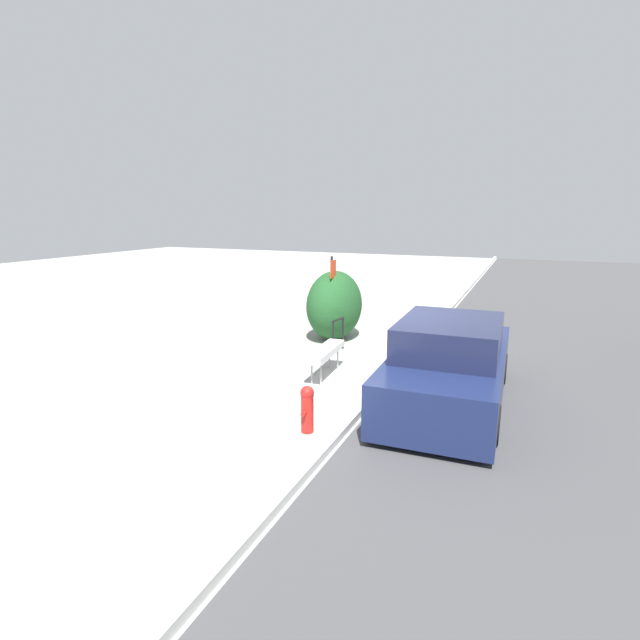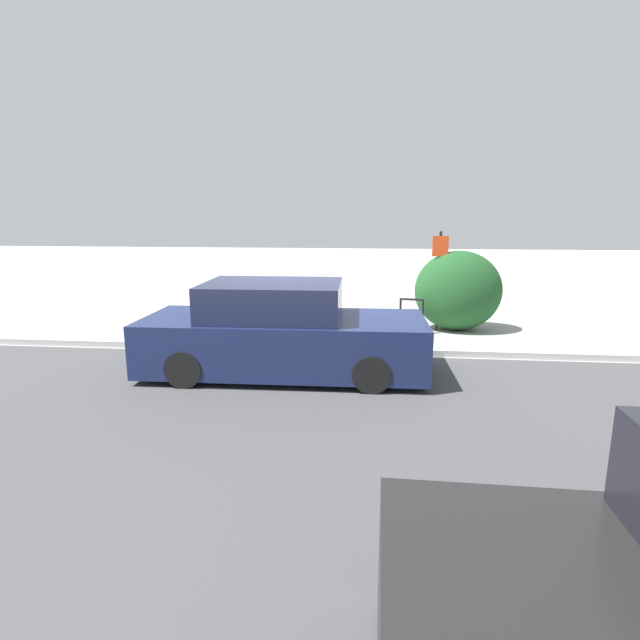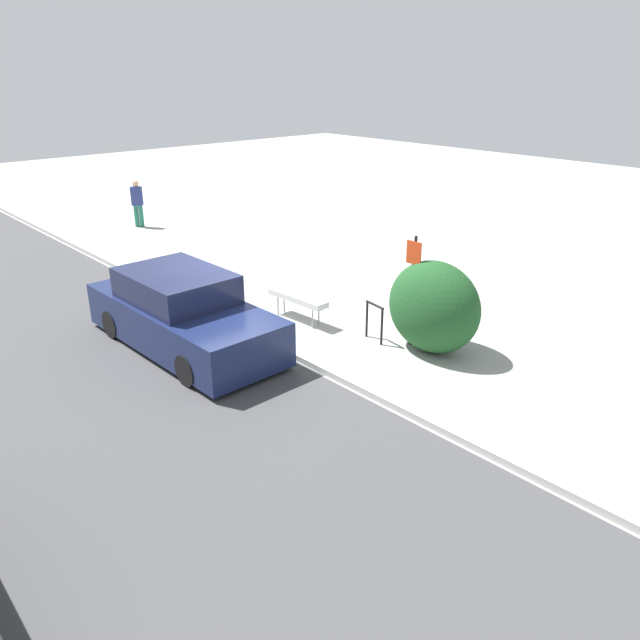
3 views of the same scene
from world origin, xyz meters
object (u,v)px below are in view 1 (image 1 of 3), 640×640
object	(u,v)px
bike_rack	(338,331)
sign_post	(332,292)
bench	(325,352)
fire_hydrant	(307,408)
parked_car_near	(449,366)

from	to	relation	value
bike_rack	sign_post	world-z (taller)	sign_post
bench	sign_post	distance (m)	2.83
fire_hydrant	parked_car_near	xyz separation A→B (m)	(2.16, -1.84, 0.29)
fire_hydrant	bench	bearing A→B (deg)	16.60
fire_hydrant	parked_car_near	distance (m)	2.85
fire_hydrant	bike_rack	bearing A→B (deg)	15.21
bench	fire_hydrant	world-z (taller)	fire_hydrant
bench	sign_post	bearing A→B (deg)	15.35
bike_rack	fire_hydrant	world-z (taller)	bike_rack
bench	fire_hydrant	distance (m)	2.77
fire_hydrant	sign_post	bearing A→B (deg)	17.72
sign_post	parked_car_near	bearing A→B (deg)	-130.98
sign_post	parked_car_near	world-z (taller)	sign_post
bench	parked_car_near	bearing A→B (deg)	-104.14
bench	fire_hydrant	bearing A→B (deg)	-166.93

